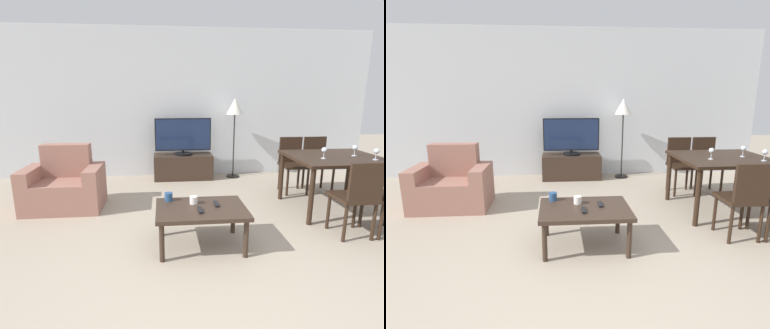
% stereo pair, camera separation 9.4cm
% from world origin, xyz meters
% --- Properties ---
extents(ground_plane, '(18.00, 18.00, 0.00)m').
position_xyz_m(ground_plane, '(0.00, 0.00, 0.00)').
color(ground_plane, tan).
extents(wall_back, '(7.24, 0.06, 2.70)m').
position_xyz_m(wall_back, '(0.00, 3.86, 1.35)').
color(wall_back, silver).
rests_on(wall_back, ground_plane).
extents(armchair, '(1.01, 0.67, 0.86)m').
position_xyz_m(armchair, '(-1.71, 2.24, 0.30)').
color(armchair, '#9E6B5B').
rests_on(armchair, ground_plane).
extents(tv_stand, '(1.07, 0.46, 0.45)m').
position_xyz_m(tv_stand, '(0.01, 3.56, 0.22)').
color(tv_stand, '#38281E').
rests_on(tv_stand, ground_plane).
extents(tv, '(1.01, 0.32, 0.66)m').
position_xyz_m(tv, '(0.01, 3.56, 0.78)').
color(tv, black).
rests_on(tv, tv_stand).
extents(coffee_table, '(0.91, 0.64, 0.42)m').
position_xyz_m(coffee_table, '(0.01, 0.99, 0.37)').
color(coffee_table, '#38281E').
rests_on(coffee_table, ground_plane).
extents(dining_table, '(1.16, 1.03, 0.74)m').
position_xyz_m(dining_table, '(1.90, 1.83, 0.66)').
color(dining_table, black).
rests_on(dining_table, ground_plane).
extents(dining_chair_near, '(0.40, 0.40, 0.86)m').
position_xyz_m(dining_chair_near, '(1.69, 1.01, 0.49)').
color(dining_chair_near, black).
rests_on(dining_chair_near, ground_plane).
extents(dining_chair_far, '(0.40, 0.40, 0.86)m').
position_xyz_m(dining_chair_far, '(2.10, 2.64, 0.49)').
color(dining_chair_far, black).
rests_on(dining_chair_far, ground_plane).
extents(dining_chair_far_left, '(0.40, 0.40, 0.86)m').
position_xyz_m(dining_chair_far_left, '(1.69, 2.64, 0.49)').
color(dining_chair_far_left, black).
rests_on(dining_chair_far_left, ground_plane).
extents(floor_lamp, '(0.30, 0.30, 1.46)m').
position_xyz_m(floor_lamp, '(0.95, 3.56, 1.24)').
color(floor_lamp, black).
rests_on(floor_lamp, ground_plane).
extents(remote_primary, '(0.04, 0.15, 0.02)m').
position_xyz_m(remote_primary, '(0.18, 1.04, 0.43)').
color(remote_primary, black).
rests_on(remote_primary, coffee_table).
extents(remote_secondary, '(0.04, 0.15, 0.02)m').
position_xyz_m(remote_secondary, '(-0.01, 0.90, 0.43)').
color(remote_secondary, black).
rests_on(remote_secondary, coffee_table).
extents(cup_white_near, '(0.09, 0.09, 0.09)m').
position_xyz_m(cup_white_near, '(-0.31, 1.22, 0.47)').
color(cup_white_near, navy).
rests_on(cup_white_near, coffee_table).
extents(cup_colored_far, '(0.08, 0.08, 0.08)m').
position_xyz_m(cup_colored_far, '(-0.05, 1.11, 0.46)').
color(cup_colored_far, white).
rests_on(cup_colored_far, coffee_table).
extents(wine_glass_left, '(0.07, 0.07, 0.15)m').
position_xyz_m(wine_glass_left, '(1.67, 1.70, 0.84)').
color(wine_glass_left, silver).
rests_on(wine_glass_left, dining_table).
extents(wine_glass_center, '(0.07, 0.07, 0.15)m').
position_xyz_m(wine_glass_center, '(2.16, 1.82, 0.84)').
color(wine_glass_center, silver).
rests_on(wine_glass_center, dining_table).
extents(wine_glass_right, '(0.07, 0.07, 0.15)m').
position_xyz_m(wine_glass_right, '(2.27, 1.56, 0.84)').
color(wine_glass_right, silver).
rests_on(wine_glass_right, dining_table).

